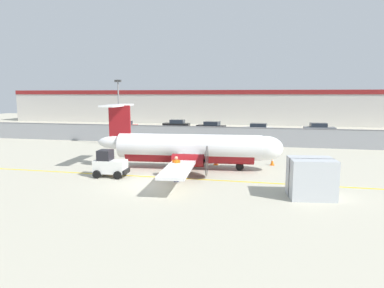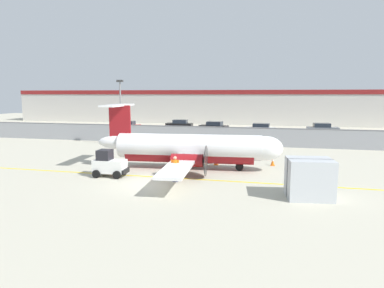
{
  "view_description": "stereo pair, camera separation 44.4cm",
  "coord_description": "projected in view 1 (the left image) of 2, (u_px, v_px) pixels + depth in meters",
  "views": [
    {
      "loc": [
        7.19,
        -20.08,
        5.69
      ],
      "look_at": [
        1.45,
        6.05,
        1.8
      ],
      "focal_mm": 32.0,
      "sensor_mm": 36.0,
      "label": 1
    },
    {
      "loc": [
        7.62,
        -19.98,
        5.69
      ],
      "look_at": [
        1.45,
        6.05,
        1.8
      ],
      "focal_mm": 32.0,
      "sensor_mm": 36.0,
      "label": 2
    }
  ],
  "objects": [
    {
      "name": "parked_car_1",
      "position": [
        177.0,
        125.0,
        54.58
      ],
      "size": [
        4.24,
        2.09,
        1.58
      ],
      "rotation": [
        0.0,
        0.0,
        3.17
      ],
      "color": "black",
      "rests_on": "parking_lot_strip"
    },
    {
      "name": "commuter_airplane",
      "position": [
        192.0,
        148.0,
        26.06
      ],
      "size": [
        14.35,
        16.08,
        4.92
      ],
      "rotation": [
        0.0,
        0.0,
        0.08
      ],
      "color": "white",
      "rests_on": "ground"
    },
    {
      "name": "parked_car_0",
      "position": [
        123.0,
        126.0,
        51.72
      ],
      "size": [
        4.24,
        2.09,
        1.58
      ],
      "rotation": [
        0.0,
        0.0,
        3.17
      ],
      "color": "red",
      "rests_on": "parking_lot_strip"
    },
    {
      "name": "parked_car_4",
      "position": [
        319.0,
        129.0,
        48.25
      ],
      "size": [
        4.28,
        2.16,
        1.58
      ],
      "rotation": [
        0.0,
        0.0,
        0.05
      ],
      "color": "slate",
      "rests_on": "parking_lot_strip"
    },
    {
      "name": "traffic_cone_far_left",
      "position": [
        272.0,
        161.0,
        27.64
      ],
      "size": [
        0.36,
        0.36,
        0.64
      ],
      "color": "orange",
      "rests_on": "ground"
    },
    {
      "name": "background_building",
      "position": [
        230.0,
        107.0,
        67.67
      ],
      "size": [
        91.0,
        8.1,
        6.5
      ],
      "color": "beige",
      "rests_on": "ground"
    },
    {
      "name": "parked_car_2",
      "position": [
        211.0,
        127.0,
        50.87
      ],
      "size": [
        4.39,
        2.45,
        1.58
      ],
      "rotation": [
        0.0,
        0.0,
        3.0
      ],
      "color": "black",
      "rests_on": "parking_lot_strip"
    },
    {
      "name": "baggage_tug",
      "position": [
        110.0,
        165.0,
        23.71
      ],
      "size": [
        2.38,
        1.47,
        1.88
      ],
      "rotation": [
        0.0,
        0.0,
        0.05
      ],
      "color": "silver",
      "rests_on": "ground"
    },
    {
      "name": "ground_crew_worker",
      "position": [
        176.0,
        167.0,
        22.35
      ],
      "size": [
        0.54,
        0.35,
        1.7
      ],
      "rotation": [
        0.0,
        0.0,
        1.59
      ],
      "color": "#191E4C",
      "rests_on": "ground"
    },
    {
      "name": "apron_light_pole",
      "position": [
        119.0,
        107.0,
        37.87
      ],
      "size": [
        0.7,
        0.3,
        7.27
      ],
      "color": "slate",
      "rests_on": "ground"
    },
    {
      "name": "perimeter_fence",
      "position": [
        202.0,
        135.0,
        38.99
      ],
      "size": [
        98.0,
        0.1,
        2.1
      ],
      "color": "gray",
      "rests_on": "ground"
    },
    {
      "name": "traffic_cone_near_left",
      "position": [
        216.0,
        161.0,
        27.82
      ],
      "size": [
        0.36,
        0.36,
        0.64
      ],
      "color": "orange",
      "rests_on": "ground"
    },
    {
      "name": "cargo_container",
      "position": [
        311.0,
        178.0,
        18.93
      ],
      "size": [
        2.64,
        2.3,
        2.2
      ],
      "rotation": [
        0.0,
        0.0,
        0.13
      ],
      "color": "#B7BCC1",
      "rests_on": "ground"
    },
    {
      "name": "traffic_cone_near_right",
      "position": [
        176.0,
        162.0,
        27.5
      ],
      "size": [
        0.36,
        0.36,
        0.64
      ],
      "color": "orange",
      "rests_on": "ground"
    },
    {
      "name": "parking_lot_strip",
      "position": [
        217.0,
        133.0,
        50.26
      ],
      "size": [
        98.0,
        17.0,
        0.12
      ],
      "color": "#38383A",
      "rests_on": "ground"
    },
    {
      "name": "ground_plane",
      "position": [
        159.0,
        177.0,
        23.69
      ],
      "size": [
        140.0,
        140.0,
        0.01
      ],
      "color": "#B2AD99"
    },
    {
      "name": "parked_car_3",
      "position": [
        258.0,
        129.0,
        47.65
      ],
      "size": [
        4.34,
        2.3,
        1.58
      ],
      "rotation": [
        0.0,
        0.0,
        3.05
      ],
      "color": "silver",
      "rests_on": "parking_lot_strip"
    }
  ]
}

